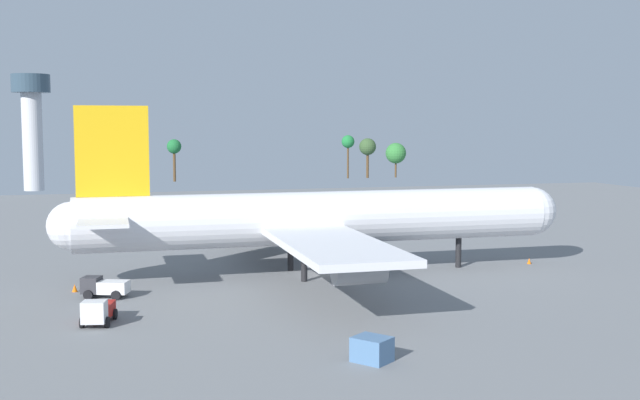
{
  "coord_description": "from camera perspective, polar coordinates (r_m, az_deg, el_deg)",
  "views": [
    {
      "loc": [
        -23.25,
        -84.52,
        16.97
      ],
      "look_at": [
        0.0,
        0.0,
        8.6
      ],
      "focal_mm": 43.55,
      "sensor_mm": 36.0,
      "label": 1
    }
  ],
  "objects": [
    {
      "name": "ground_plane",
      "position": [
        89.29,
        0.0,
        -5.5
      ],
      "size": [
        238.04,
        238.04,
        0.0
      ],
      "primitive_type": "plane",
      "color": "slate"
    },
    {
      "name": "cargo_airplane",
      "position": [
        88.22,
        -0.16,
        -1.39
      ],
      "size": [
        59.51,
        52.62,
        19.11
      ],
      "color": "silver",
      "rests_on": "ground_plane"
    },
    {
      "name": "pushback_tractor",
      "position": [
        69.82,
        -16.0,
        -7.86
      ],
      "size": [
        3.21,
        4.9,
        2.31
      ],
      "color": "silver",
      "rests_on": "ground_plane"
    },
    {
      "name": "fuel_truck",
      "position": [
        80.28,
        -15.58,
        -6.15
      ],
      "size": [
        4.88,
        3.49,
        2.06
      ],
      "color": "#333338",
      "rests_on": "ground_plane"
    },
    {
      "name": "cargo_container_aft",
      "position": [
        57.14,
        3.84,
        -10.89
      ],
      "size": [
        3.24,
        3.32,
        1.81
      ],
      "color": "#4C729E",
      "rests_on": "ground_plane"
    },
    {
      "name": "safety_cone_nose",
      "position": [
        99.47,
        15.12,
        -4.35
      ],
      "size": [
        0.51,
        0.51,
        0.72
      ],
      "primitive_type": "cone",
      "color": "orange",
      "rests_on": "ground_plane"
    },
    {
      "name": "safety_cone_tail",
      "position": [
        84.01,
        -17.58,
        -6.18
      ],
      "size": [
        0.55,
        0.55,
        0.79
      ],
      "primitive_type": "cone",
      "color": "orange",
      "rests_on": "ground_plane"
    },
    {
      "name": "control_tower",
      "position": [
        217.73,
        -20.42,
        5.63
      ],
      "size": [
        9.82,
        9.82,
        30.43
      ],
      "color": "silver",
      "rests_on": "ground_plane"
    },
    {
      "name": "tree_line_backdrop",
      "position": [
        245.89,
        -3.58,
        3.74
      ],
      "size": [
        139.02,
        6.81,
        14.04
      ],
      "color": "#51381E",
      "rests_on": "ground_plane"
    }
  ]
}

